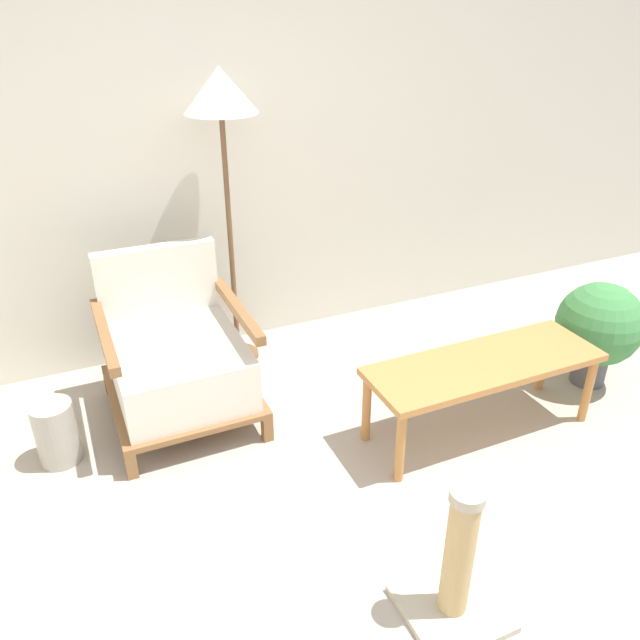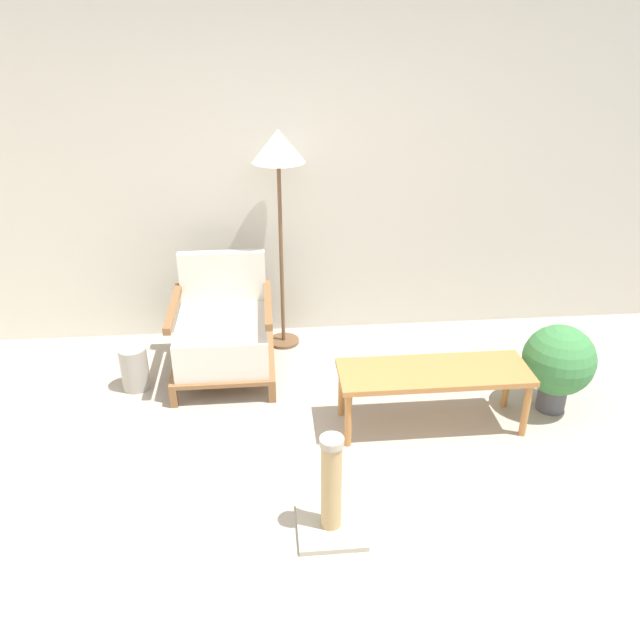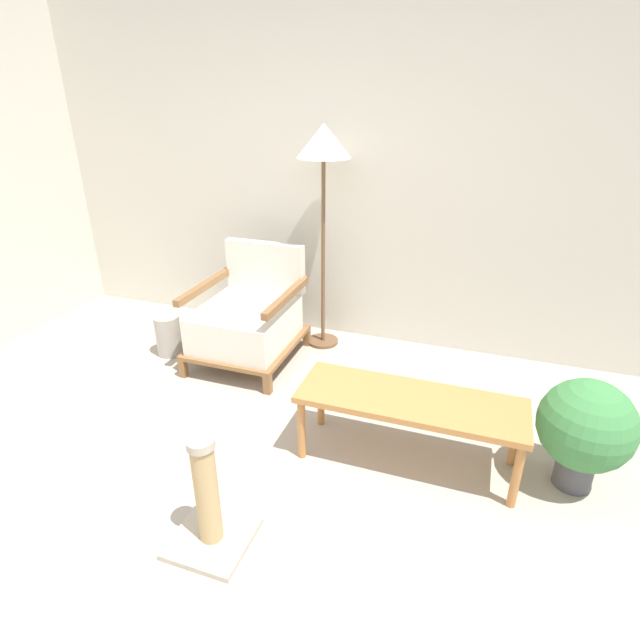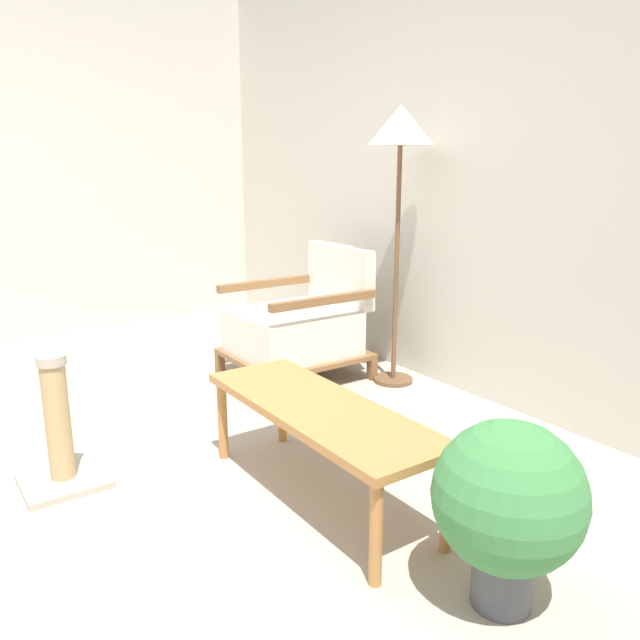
% 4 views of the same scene
% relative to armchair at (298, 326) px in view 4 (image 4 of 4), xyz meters
% --- Properties ---
extents(ground_plane, '(14.00, 14.00, 0.00)m').
position_rel_armchair_xyz_m(ground_plane, '(0.74, -1.78, -0.33)').
color(ground_plane, '#A89E8E').
extents(wall_back, '(8.00, 0.06, 2.70)m').
position_rel_armchair_xyz_m(wall_back, '(0.74, 0.70, 1.02)').
color(wall_back, beige).
rests_on(wall_back, ground_plane).
extents(wall_left, '(0.06, 8.00, 2.70)m').
position_rel_armchair_xyz_m(wall_left, '(-1.98, -1.28, 1.02)').
color(wall_left, beige).
rests_on(wall_left, ground_plane).
extents(armchair, '(0.71, 0.79, 0.82)m').
position_rel_armchair_xyz_m(armchair, '(0.00, 0.00, 0.00)').
color(armchair, brown).
rests_on(armchair, ground_plane).
extents(floor_lamp, '(0.38, 0.38, 1.66)m').
position_rel_armchair_xyz_m(floor_lamp, '(0.44, 0.43, 1.13)').
color(floor_lamp, brown).
rests_on(floor_lamp, ground_plane).
extents(coffee_table, '(1.18, 0.40, 0.41)m').
position_rel_armchair_xyz_m(coffee_table, '(1.33, -0.76, 0.03)').
color(coffee_table, '#B2753D').
rests_on(coffee_table, ground_plane).
extents(vase, '(0.19, 0.19, 0.31)m').
position_rel_armchair_xyz_m(vase, '(-0.62, -0.14, -0.17)').
color(vase, '#9E998E').
rests_on(vase, ground_plane).
extents(potted_plant, '(0.46, 0.46, 0.60)m').
position_rel_armchair_xyz_m(potted_plant, '(2.18, -0.66, 0.03)').
color(potted_plant, '#4C4C51').
rests_on(potted_plant, ground_plane).
extents(scratching_post, '(0.35, 0.35, 0.57)m').
position_rel_armchair_xyz_m(scratching_post, '(0.60, -1.59, -0.13)').
color(scratching_post, '#B2A893').
rests_on(scratching_post, ground_plane).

